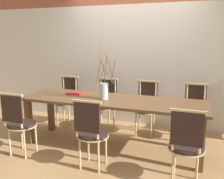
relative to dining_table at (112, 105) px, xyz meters
The scene contains 12 objects.
ground_plane 0.68m from the dining_table, ahead, with size 16.00×16.00×0.00m, color #A87F51.
wall_rear 1.55m from the dining_table, 90.00° to the left, with size 12.00×0.06×3.20m.
dining_table is the anchor object (origin of this frame).
chair_near_leftend 1.37m from the dining_table, 148.33° to the right, with size 0.43×0.43×0.95m.
chair_near_left 0.73m from the dining_table, 92.33° to the right, with size 0.43×0.43×0.95m.
chair_near_center 1.36m from the dining_table, 31.94° to the right, with size 0.43×0.43×0.95m.
chair_far_leftend 1.40m from the dining_table, 149.00° to the left, with size 0.43×0.43×0.95m.
chair_far_left 0.82m from the dining_table, 117.59° to the left, with size 0.43×0.43×0.95m.
chair_far_center 0.83m from the dining_table, 61.89° to the left, with size 0.43×0.43×0.95m.
chair_far_right 1.40m from the dining_table, 30.88° to the left, with size 0.43×0.43×0.95m.
vase_centerpiece 0.27m from the dining_table, 164.44° to the right, with size 0.32×0.39×0.82m.
book_stack 0.71m from the dining_table, behind, with size 0.24×0.22×0.04m.
Camera 1 is at (1.23, -3.47, 1.70)m, focal length 40.00 mm.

